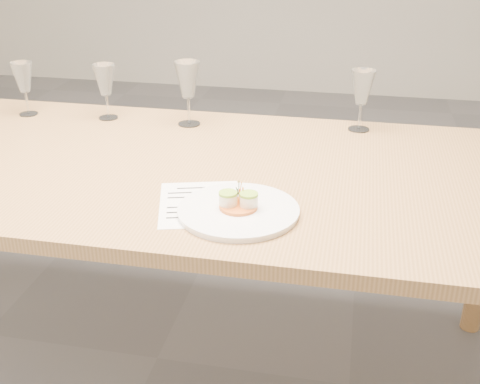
% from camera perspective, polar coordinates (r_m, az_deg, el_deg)
% --- Properties ---
extents(ground, '(7.00, 7.00, 0.00)m').
position_cam_1_polar(ground, '(2.21, -7.85, -15.33)').
color(ground, slate).
rests_on(ground, ground).
extents(dining_table, '(2.40, 1.00, 0.75)m').
position_cam_1_polar(dining_table, '(1.84, -9.08, 1.02)').
color(dining_table, '#AB7E4A').
rests_on(dining_table, ground).
extents(dinner_plate, '(0.30, 0.30, 0.08)m').
position_cam_1_polar(dinner_plate, '(1.47, -0.14, -1.67)').
color(dinner_plate, white).
rests_on(dinner_plate, dining_table).
extents(recipe_sheet, '(0.27, 0.31, 0.00)m').
position_cam_1_polar(recipe_sheet, '(1.53, -3.81, -1.09)').
color(recipe_sheet, white).
rests_on(recipe_sheet, dining_table).
extents(wine_glass_1, '(0.08, 0.08, 0.19)m').
position_cam_1_polar(wine_glass_1, '(2.30, -19.87, 10.10)').
color(wine_glass_1, white).
rests_on(wine_glass_1, dining_table).
extents(wine_glass_2, '(0.08, 0.08, 0.19)m').
position_cam_1_polar(wine_glass_2, '(2.18, -12.69, 10.24)').
color(wine_glass_2, white).
rests_on(wine_glass_2, dining_table).
extents(wine_glass_3, '(0.09, 0.09, 0.22)m').
position_cam_1_polar(wine_glass_3, '(2.07, -4.99, 10.46)').
color(wine_glass_3, white).
rests_on(wine_glass_3, dining_table).
extents(wine_glass_4, '(0.08, 0.08, 0.21)m').
position_cam_1_polar(wine_glass_4, '(2.05, 11.51, 9.60)').
color(wine_glass_4, white).
rests_on(wine_glass_4, dining_table).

